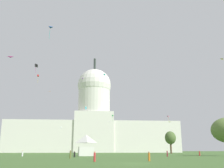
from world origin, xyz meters
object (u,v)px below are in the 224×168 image
at_px(person_white_back_center, 22,154).
at_px(kite_violet_high, 83,78).
at_px(kite_pink_low, 168,116).
at_px(kite_white_low, 109,123).
at_px(kite_green_mid, 113,116).
at_px(tree_east_near, 170,138).
at_px(kite_white_low_b, 61,127).
at_px(kite_turquoise_high, 104,75).
at_px(kite_black_mid, 36,66).
at_px(person_red_near_tree_east, 95,157).
at_px(kite_red_high, 38,76).
at_px(person_black_back_left, 74,154).
at_px(capitol_building, 94,124).
at_px(person_orange_deep_crowd, 149,157).
at_px(person_maroon_edge_west, 167,154).
at_px(kite_blue_high, 50,30).
at_px(person_olive_front_center, 70,155).
at_px(kite_gold_mid, 223,59).
at_px(kite_magenta_mid, 11,59).
at_px(kite_orange_mid, 50,92).
at_px(event_tent, 86,145).
at_px(person_red_mid_center, 200,153).
at_px(kite_cyan_low, 86,108).
at_px(kite_yellow_low, 170,122).

relative_size(person_white_back_center, kite_violet_high, 1.87).
relative_size(person_white_back_center, kite_pink_low, 0.64).
distance_m(kite_white_low, kite_green_mid, 43.24).
bearing_deg(person_white_back_center, tree_east_near, -96.81).
bearing_deg(kite_white_low_b, kite_turquoise_high, -7.70).
bearing_deg(kite_black_mid, kite_white_low, 104.12).
relative_size(person_red_near_tree_east, kite_violet_high, 1.79).
relative_size(kite_white_low, kite_red_high, 0.70).
bearing_deg(person_black_back_left, person_white_back_center, 24.67).
xyz_separation_m(capitol_building, kite_white_low, (4.14, -93.04, -8.58)).
bearing_deg(person_orange_deep_crowd, person_maroon_edge_west, 176.61).
bearing_deg(kite_blue_high, tree_east_near, -153.46).
height_order(tree_east_near, kite_white_low, kite_white_low).
bearing_deg(kite_white_low, person_olive_front_center, 88.12).
distance_m(kite_gold_mid, kite_violet_high, 109.90).
xyz_separation_m(person_white_back_center, kite_black_mid, (-1.48, 15.92, 32.57)).
bearing_deg(kite_violet_high, person_white_back_center, -2.15).
bearing_deg(kite_white_low_b, kite_blue_high, -96.86).
bearing_deg(tree_east_near, kite_magenta_mid, -148.48).
relative_size(person_black_back_left, kite_orange_mid, 0.94).
distance_m(event_tent, kite_gold_mid, 51.78).
distance_m(kite_magenta_mid, kite_gold_mid, 71.53).
bearing_deg(event_tent, kite_white_low_b, 98.28).
distance_m(person_black_back_left, kite_green_mid, 78.23).
xyz_separation_m(person_red_near_tree_east, kite_black_mid, (-21.60, 52.64, 32.58)).
distance_m(kite_pink_low, kite_blue_high, 67.77).
distance_m(person_black_back_left, kite_white_low, 35.65).
bearing_deg(kite_green_mid, kite_orange_mid, 112.99).
bearing_deg(person_red_mid_center, person_maroon_edge_west, -72.08).
xyz_separation_m(event_tent, kite_magenta_mid, (-27.05, 2.99, 29.37)).
bearing_deg(capitol_building, kite_cyan_low, -92.46).
height_order(person_olive_front_center, kite_green_mid, kite_green_mid).
relative_size(kite_turquoise_high, kite_green_mid, 0.28).
bearing_deg(person_red_mid_center, kite_green_mid, -177.31).
xyz_separation_m(person_orange_deep_crowd, kite_orange_mid, (-32.49, 99.76, 33.21)).
distance_m(person_olive_front_center, kite_white_low_b, 78.20).
bearing_deg(kite_yellow_low, kite_turquoise_high, 163.62).
xyz_separation_m(event_tent, person_black_back_left, (-2.90, -14.03, -2.60)).
bearing_deg(event_tent, person_black_back_left, -107.90).
distance_m(kite_pink_low, kite_green_mid, 36.53).
height_order(tree_east_near, kite_gold_mid, kite_gold_mid).
height_order(kite_gold_mid, kite_red_high, kite_red_high).
distance_m(kite_white_low, kite_violet_high, 80.03).
distance_m(kite_white_low, kite_orange_mid, 56.83).
relative_size(event_tent, kite_white_low, 2.20).
distance_m(person_black_back_left, kite_violet_high, 112.41).
distance_m(person_olive_front_center, kite_magenta_mid, 48.09).
bearing_deg(kite_cyan_low, person_red_mid_center, -6.69).
relative_size(kite_pink_low, kite_white_low_b, 1.24).
bearing_deg(person_olive_front_center, tree_east_near, 41.12).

